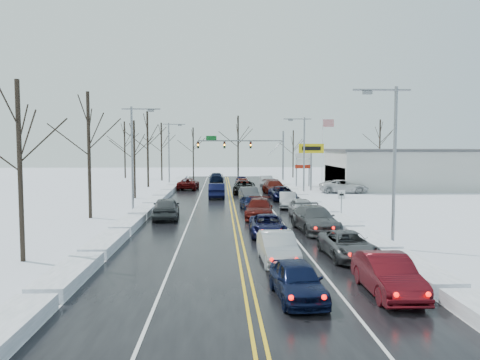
{
  "coord_description": "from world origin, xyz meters",
  "views": [
    {
      "loc": [
        -1.12,
        -43.43,
        5.78
      ],
      "look_at": [
        0.74,
        0.81,
        2.5
      ],
      "focal_mm": 35.0,
      "sensor_mm": 36.0,
      "label": 1
    }
  ],
  "objects_px": {
    "traffic_signal_mast": "(250,147)",
    "tires_plus_sign": "(311,152)",
    "queued_car_0": "(297,299)",
    "oncoming_car_0": "(217,198)",
    "flagpole": "(323,145)",
    "dealership_building": "(408,169)"
  },
  "relations": [
    {
      "from": "queued_car_0",
      "to": "oncoming_car_0",
      "type": "height_order",
      "value": "oncoming_car_0"
    },
    {
      "from": "oncoming_car_0",
      "to": "flagpole",
      "type": "bearing_deg",
      "value": -127.59
    },
    {
      "from": "dealership_building",
      "to": "oncoming_car_0",
      "type": "distance_m",
      "value": 27.59
    },
    {
      "from": "traffic_signal_mast",
      "to": "dealership_building",
      "type": "distance_m",
      "value": 23.01
    },
    {
      "from": "traffic_signal_mast",
      "to": "flagpole",
      "type": "xyz_separation_m",
      "value": [
        11.72,
        2.01,
        0.45
      ]
    },
    {
      "from": "flagpole",
      "to": "tires_plus_sign",
      "type": "bearing_deg",
      "value": -108.44
    },
    {
      "from": "tires_plus_sign",
      "to": "oncoming_car_0",
      "type": "height_order",
      "value": "tires_plus_sign"
    },
    {
      "from": "tires_plus_sign",
      "to": "oncoming_car_0",
      "type": "bearing_deg",
      "value": -146.04
    },
    {
      "from": "tires_plus_sign",
      "to": "dealership_building",
      "type": "xyz_separation_m",
      "value": [
        13.48,
        2.01,
        -2.34
      ]
    },
    {
      "from": "traffic_signal_mast",
      "to": "oncoming_car_0",
      "type": "relative_size",
      "value": 2.65
    },
    {
      "from": "oncoming_car_0",
      "to": "traffic_signal_mast",
      "type": "bearing_deg",
      "value": -104.45
    },
    {
      "from": "queued_car_0",
      "to": "flagpole",
      "type": "bearing_deg",
      "value": 72.91
    },
    {
      "from": "traffic_signal_mast",
      "to": "tires_plus_sign",
      "type": "distance_m",
      "value": 13.92
    },
    {
      "from": "queued_car_0",
      "to": "oncoming_car_0",
      "type": "relative_size",
      "value": 0.84
    },
    {
      "from": "oncoming_car_0",
      "to": "queued_car_0",
      "type": "bearing_deg",
      "value": 95.03
    },
    {
      "from": "queued_car_0",
      "to": "oncoming_car_0",
      "type": "distance_m",
      "value": 34.32
    },
    {
      "from": "dealership_building",
      "to": "queued_car_0",
      "type": "height_order",
      "value": "dealership_building"
    },
    {
      "from": "flagpole",
      "to": "oncoming_car_0",
      "type": "bearing_deg",
      "value": -127.09
    },
    {
      "from": "traffic_signal_mast",
      "to": "tires_plus_sign",
      "type": "relative_size",
      "value": 2.21
    },
    {
      "from": "traffic_signal_mast",
      "to": "tires_plus_sign",
      "type": "bearing_deg",
      "value": -59.54
    },
    {
      "from": "flagpole",
      "to": "queued_car_0",
      "type": "height_order",
      "value": "flagpole"
    },
    {
      "from": "traffic_signal_mast",
      "to": "dealership_building",
      "type": "height_order",
      "value": "traffic_signal_mast"
    }
  ]
}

